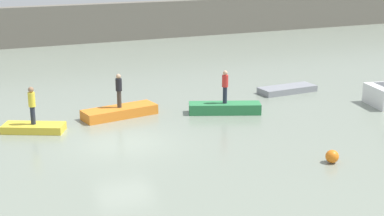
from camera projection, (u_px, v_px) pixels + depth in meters
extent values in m
plane|color=gray|center=(123.00, 143.00, 25.23)|extent=(120.00, 120.00, 0.00)
cube|color=#666056|center=(27.00, 27.00, 48.77)|extent=(80.00, 1.20, 3.38)
cube|color=gold|center=(34.00, 128.00, 26.77)|extent=(3.00, 2.23, 0.36)
cube|color=orange|center=(120.00, 112.00, 29.07)|extent=(3.94, 1.81, 0.49)
cube|color=#2D7F47|center=(225.00, 108.00, 29.68)|extent=(3.77, 2.28, 0.54)
cube|color=gray|center=(287.00, 89.00, 33.89)|extent=(3.52, 1.42, 0.36)
cylinder|color=#232838|center=(33.00, 115.00, 26.61)|extent=(0.22, 0.22, 0.85)
cylinder|color=yellow|center=(32.00, 99.00, 26.40)|extent=(0.32, 0.32, 0.67)
sphere|color=#936B4C|center=(31.00, 90.00, 26.27)|extent=(0.26, 0.26, 0.26)
cylinder|color=#232838|center=(225.00, 95.00, 29.48)|extent=(0.22, 0.22, 0.86)
cylinder|color=red|center=(225.00, 81.00, 29.28)|extent=(0.32, 0.32, 0.61)
sphere|color=tan|center=(225.00, 73.00, 29.17)|extent=(0.24, 0.24, 0.24)
cylinder|color=#38332D|center=(119.00, 99.00, 28.89)|extent=(0.22, 0.22, 0.86)
cylinder|color=black|center=(119.00, 85.00, 28.68)|extent=(0.32, 0.32, 0.62)
sphere|color=tan|center=(118.00, 76.00, 28.57)|extent=(0.24, 0.24, 0.24)
sphere|color=orange|center=(332.00, 156.00, 22.91)|extent=(0.53, 0.53, 0.53)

